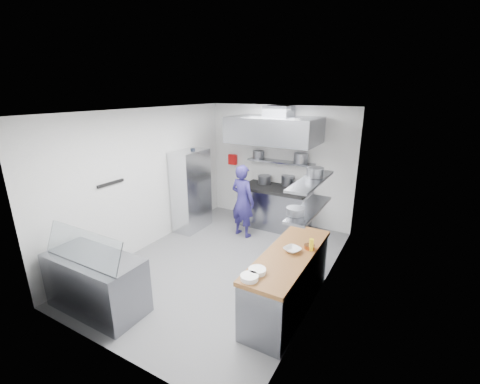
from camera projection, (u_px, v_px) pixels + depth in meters
The scene contains 36 objects.
floor at pixel (224, 264), 6.04m from camera, with size 5.00×5.00×0.00m, color slate.
ceiling at pixel (222, 111), 5.19m from camera, with size 5.00×5.00×0.00m, color silver.
wall_back at pixel (279, 165), 7.69m from camera, with size 3.60×0.02×2.80m, color white.
wall_front at pixel (102, 253), 3.54m from camera, with size 3.60×0.02×2.80m, color white.
wall_left at pixel (148, 179), 6.45m from camera, with size 5.00×0.02×2.80m, color white.
wall_right at pixel (325, 211), 4.77m from camera, with size 5.00×0.02×2.80m, color white.
gas_range at pixel (275, 208), 7.60m from camera, with size 1.60×0.80×0.90m, color gray.
cooktop at pixel (275, 189), 7.45m from camera, with size 1.57×0.78×0.06m, color black.
stock_pot_left at pixel (264, 179), 7.74m from camera, with size 0.31×0.31×0.20m, color slate.
stock_pot_mid at pixel (288, 180), 7.59m from camera, with size 0.31×0.31×0.24m, color slate.
stock_pot_right at pixel (298, 185), 7.35m from camera, with size 0.26×0.26×0.16m, color slate.
over_range_shelf at pixel (280, 162), 7.47m from camera, with size 1.60×0.30×0.04m, color gray.
shelf_pot_a at pixel (258, 154), 7.77m from camera, with size 0.27×0.27×0.18m, color slate.
shelf_pot_b at pixel (301, 158), 7.25m from camera, with size 0.32×0.32×0.22m, color slate.
extractor_hood at pixel (274, 130), 6.89m from camera, with size 1.90×1.15×0.55m, color gray.
hood_duct at pixel (279, 111), 6.96m from camera, with size 0.55×0.55×0.24m, color slate.
red_firebox at pixel (233, 159), 8.22m from camera, with size 0.22×0.10×0.26m, color #B50E0F.
chef at pixel (243, 201), 7.00m from camera, with size 0.59×0.39×1.62m, color navy.
wire_rack at pixel (191, 190), 7.33m from camera, with size 0.50×0.90×1.85m, color silver.
rack_bin_a at pixel (188, 197), 7.25m from camera, with size 0.14×0.18×0.16m, color white.
rack_bin_b at pixel (202, 170), 7.60m from camera, with size 0.13×0.17×0.15m, color yellow.
rack_jar at pixel (193, 152), 7.10m from camera, with size 0.10×0.10×0.18m, color black.
knife_strip at pixel (111, 183), 5.65m from camera, with size 0.04×0.55×0.05m, color black.
prep_counter_base at pixel (288, 282), 4.72m from camera, with size 0.62×2.00×0.84m, color gray.
prep_counter_top at pixel (289, 255), 4.58m from camera, with size 0.65×2.04×0.06m, color olive.
plate_stack_a at pixel (249, 277), 3.93m from camera, with size 0.23×0.23×0.06m, color white.
plate_stack_b at pixel (257, 271), 4.07m from camera, with size 0.23×0.23×0.06m, color white.
copper_pan at pixel (309, 247), 4.69m from camera, with size 0.16×0.16×0.06m, color #CE763A.
squeeze_bottle at pixel (311, 245), 4.62m from camera, with size 0.07×0.07×0.18m, color yellow.
mixing_bowl at pixel (292, 250), 4.61m from camera, with size 0.24×0.24×0.06m, color white.
wall_shelf_lower at pixel (309, 209), 4.57m from camera, with size 0.30×1.30×0.04m, color gray.
wall_shelf_upper at pixel (311, 181), 4.44m from camera, with size 0.30×1.30×0.04m, color gray.
shelf_pot_c at pixel (295, 211), 4.29m from camera, with size 0.25×0.25×0.10m, color slate.
shelf_pot_d at pixel (315, 172), 4.52m from camera, with size 0.24×0.24×0.14m, color slate.
display_case at pixel (96, 283), 4.70m from camera, with size 1.50×0.70×0.85m, color gray.
display_glass at pixel (82, 247), 4.40m from camera, with size 1.47×0.02×0.45m, color silver.
Camera 1 is at (2.88, -4.51, 3.12)m, focal length 24.00 mm.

